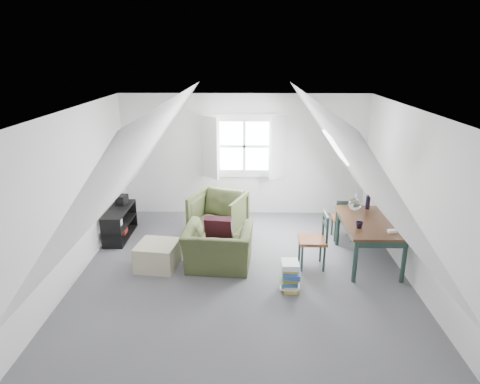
{
  "coord_description": "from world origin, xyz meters",
  "views": [
    {
      "loc": [
        0.07,
        -5.82,
        3.27
      ],
      "look_at": [
        -0.05,
        0.6,
        1.16
      ],
      "focal_mm": 32.0,
      "sensor_mm": 36.0,
      "label": 1
    }
  ],
  "objects_px": {
    "armchair_far": "(219,236)",
    "media_shelf": "(119,225)",
    "dining_table": "(370,226)",
    "armchair_near": "(219,267)",
    "dining_chair_near": "(315,239)",
    "magazine_stack": "(290,276)",
    "ottoman": "(158,255)",
    "dining_chair_far": "(343,218)"
  },
  "relations": [
    {
      "from": "dining_chair_near",
      "to": "magazine_stack",
      "type": "xyz_separation_m",
      "value": [
        -0.44,
        -0.71,
        -0.26
      ]
    },
    {
      "from": "armchair_near",
      "to": "armchair_far",
      "type": "relative_size",
      "value": 1.14
    },
    {
      "from": "armchair_far",
      "to": "ottoman",
      "type": "xyz_separation_m",
      "value": [
        -0.89,
        -1.23,
        0.2
      ]
    },
    {
      "from": "armchair_near",
      "to": "dining_chair_far",
      "type": "bearing_deg",
      "value": -147.83
    },
    {
      "from": "armchair_near",
      "to": "magazine_stack",
      "type": "bearing_deg",
      "value": 153.75
    },
    {
      "from": "dining_table",
      "to": "dining_chair_far",
      "type": "xyz_separation_m",
      "value": [
        -0.22,
        0.9,
        -0.21
      ]
    },
    {
      "from": "dining_table",
      "to": "magazine_stack",
      "type": "height_order",
      "value": "dining_table"
    },
    {
      "from": "ottoman",
      "to": "dining_chair_far",
      "type": "relative_size",
      "value": 0.76
    },
    {
      "from": "armchair_far",
      "to": "ottoman",
      "type": "relative_size",
      "value": 1.51
    },
    {
      "from": "dining_table",
      "to": "media_shelf",
      "type": "distance_m",
      "value": 4.41
    },
    {
      "from": "ottoman",
      "to": "magazine_stack",
      "type": "relative_size",
      "value": 1.42
    },
    {
      "from": "dining_chair_near",
      "to": "magazine_stack",
      "type": "height_order",
      "value": "dining_chair_near"
    },
    {
      "from": "armchair_far",
      "to": "media_shelf",
      "type": "distance_m",
      "value": 1.84
    },
    {
      "from": "dining_chair_far",
      "to": "media_shelf",
      "type": "distance_m",
      "value": 4.09
    },
    {
      "from": "media_shelf",
      "to": "magazine_stack",
      "type": "bearing_deg",
      "value": -28.34
    },
    {
      "from": "dining_chair_far",
      "to": "media_shelf",
      "type": "xyz_separation_m",
      "value": [
        -4.09,
        -0.01,
        -0.16
      ]
    },
    {
      "from": "media_shelf",
      "to": "ottoman",
      "type": "bearing_deg",
      "value": -48.09
    },
    {
      "from": "dining_table",
      "to": "armchair_far",
      "type": "bearing_deg",
      "value": 162.51
    },
    {
      "from": "armchair_far",
      "to": "media_shelf",
      "type": "height_order",
      "value": "media_shelf"
    },
    {
      "from": "ottoman",
      "to": "dining_chair_near",
      "type": "distance_m",
      "value": 2.5
    },
    {
      "from": "armchair_near",
      "to": "dining_chair_far",
      "type": "distance_m",
      "value": 2.49
    },
    {
      "from": "dining_chair_far",
      "to": "media_shelf",
      "type": "height_order",
      "value": "dining_chair_far"
    },
    {
      "from": "armchair_far",
      "to": "dining_table",
      "type": "bearing_deg",
      "value": -1.43
    },
    {
      "from": "dining_chair_far",
      "to": "media_shelf",
      "type": "relative_size",
      "value": 0.74
    },
    {
      "from": "dining_chair_near",
      "to": "armchair_near",
      "type": "bearing_deg",
      "value": -79.32
    },
    {
      "from": "dining_table",
      "to": "dining_chair_far",
      "type": "relative_size",
      "value": 1.82
    },
    {
      "from": "ottoman",
      "to": "dining_chair_far",
      "type": "distance_m",
      "value": 3.36
    },
    {
      "from": "media_shelf",
      "to": "dining_table",
      "type": "bearing_deg",
      "value": -9.38
    },
    {
      "from": "dining_table",
      "to": "armchair_near",
      "type": "bearing_deg",
      "value": -170.52
    },
    {
      "from": "armchair_far",
      "to": "magazine_stack",
      "type": "height_order",
      "value": "magazine_stack"
    },
    {
      "from": "dining_table",
      "to": "dining_chair_far",
      "type": "bearing_deg",
      "value": 107.91
    },
    {
      "from": "armchair_far",
      "to": "dining_table",
      "type": "distance_m",
      "value": 2.75
    },
    {
      "from": "dining_chair_far",
      "to": "ottoman",
      "type": "bearing_deg",
      "value": -1.44
    },
    {
      "from": "armchair_near",
      "to": "ottoman",
      "type": "relative_size",
      "value": 1.72
    },
    {
      "from": "media_shelf",
      "to": "magazine_stack",
      "type": "xyz_separation_m",
      "value": [
        2.98,
        -1.77,
        -0.04
      ]
    },
    {
      "from": "armchair_near",
      "to": "media_shelf",
      "type": "xyz_separation_m",
      "value": [
        -1.9,
        1.11,
        0.25
      ]
    },
    {
      "from": "armchair_near",
      "to": "ottoman",
      "type": "xyz_separation_m",
      "value": [
        -0.97,
        -0.02,
        0.2
      ]
    },
    {
      "from": "media_shelf",
      "to": "dining_chair_far",
      "type": "bearing_deg",
      "value": 2.42
    },
    {
      "from": "armchair_near",
      "to": "magazine_stack",
      "type": "height_order",
      "value": "magazine_stack"
    },
    {
      "from": "armchair_far",
      "to": "armchair_near",
      "type": "bearing_deg",
      "value": -65.79
    },
    {
      "from": "armchair_near",
      "to": "dining_chair_near",
      "type": "distance_m",
      "value": 1.59
    },
    {
      "from": "dining_chair_far",
      "to": "armchair_far",
      "type": "bearing_deg",
      "value": -23.66
    }
  ]
}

